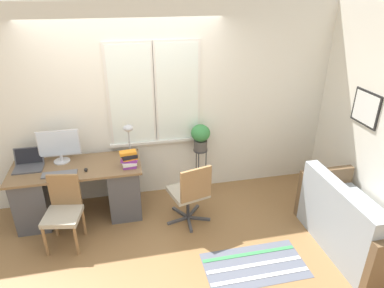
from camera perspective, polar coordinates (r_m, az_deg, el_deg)
name	(u,v)px	position (r m, az deg, el deg)	size (l,w,h in m)	color
ground_plane	(141,223)	(4.70, -8.51, -12.86)	(14.00, 14.00, 0.00)	olive
wall_back_with_window	(131,107)	(4.72, -10.16, 6.06)	(9.00, 0.12, 2.70)	white
wall_right_with_picture	(356,111)	(5.02, 25.61, 5.04)	(0.08, 9.00, 2.70)	white
desk	(80,190)	(4.79, -18.16, -7.34)	(1.63, 0.68, 0.76)	brown
laptop	(29,164)	(4.79, -25.59, -3.05)	(0.35, 0.28, 0.23)	#4C4C51
monitor	(59,146)	(4.71, -21.25, -0.25)	(0.52, 0.21, 0.44)	silver
keyboard	(60,174)	(4.49, -21.21, -4.69)	(0.41, 0.14, 0.02)	slate
mouse	(86,170)	(4.47, -17.29, -4.11)	(0.04, 0.07, 0.04)	black
desk_lamp	(129,133)	(4.48, -10.52, 1.73)	(0.14, 0.14, 0.48)	#ADADB2
book_stack	(129,159)	(4.40, -10.43, -2.54)	(0.23, 0.19, 0.21)	purple
desk_chair_wooden	(63,210)	(4.37, -20.65, -10.26)	(0.47, 0.48, 0.86)	olive
office_chair_swivel	(190,192)	(4.41, -0.28, -8.05)	(0.58, 0.57, 0.88)	#47474C
couch_loveseat	(352,225)	(4.53, 25.12, -12.19)	(0.74, 1.46, 0.86)	#9EA8B2
plant_stand	(200,157)	(4.98, 1.40, -2.20)	(0.20, 0.20, 0.71)	#333338
potted_plant	(201,136)	(4.83, 1.44, 1.37)	(0.27, 0.27, 0.38)	#514C47
floor_rug_striped	(255,265)	(4.15, 10.39, -19.23)	(1.14, 0.61, 0.01)	#565B6B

